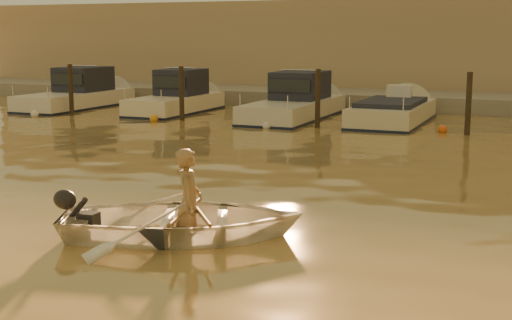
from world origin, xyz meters
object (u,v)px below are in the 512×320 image
at_px(person, 189,202).
at_px(moored_boat_1, 175,97).
at_px(dinghy, 183,220).
at_px(waterfront_building, 402,50).
at_px(moored_boat_0, 76,94).
at_px(moored_boat_2, 295,102).
at_px(moored_boat_3, 393,117).

xyz_separation_m(person, moored_boat_1, (-9.07, 15.89, 0.07)).
height_order(dinghy, person, person).
distance_m(dinghy, waterfront_building, 27.09).
xyz_separation_m(moored_boat_0, moored_boat_2, (10.10, 0.00, 0.00)).
bearing_deg(moored_boat_1, moored_boat_0, 180.00).
relative_size(person, moored_boat_0, 0.25).
relative_size(moored_boat_0, moored_boat_2, 0.94).
distance_m(moored_boat_1, moored_boat_2, 5.17).
distance_m(dinghy, person, 0.30).
relative_size(moored_boat_1, waterfront_building, 0.13).
height_order(dinghy, moored_boat_2, moored_boat_2).
distance_m(moored_boat_0, moored_boat_1, 4.94).
height_order(dinghy, moored_boat_0, moored_boat_0).
height_order(moored_boat_0, moored_boat_3, moored_boat_0).
relative_size(moored_boat_0, moored_boat_1, 1.15).
distance_m(moored_boat_0, moored_boat_2, 10.10).
distance_m(moored_boat_0, moored_boat_3, 13.88).
xyz_separation_m(person, moored_boat_0, (-14.01, 15.89, 0.07)).
relative_size(person, waterfront_building, 0.04).
height_order(moored_boat_3, waterfront_building, waterfront_building).
height_order(person, moored_boat_0, moored_boat_0).
bearing_deg(dinghy, moored_boat_0, 16.80).
bearing_deg(moored_boat_0, moored_boat_1, 0.00).
distance_m(person, moored_boat_3, 15.89).
height_order(moored_boat_1, moored_boat_2, same).
bearing_deg(moored_boat_3, moored_boat_0, 180.00).
relative_size(dinghy, moored_boat_3, 0.60).
relative_size(moored_boat_2, waterfront_building, 0.16).
bearing_deg(person, dinghy, 90.00).
height_order(moored_boat_2, moored_boat_3, moored_boat_2).
height_order(moored_boat_0, waterfront_building, waterfront_building).
distance_m(moored_boat_2, waterfront_building, 11.29).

